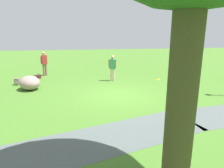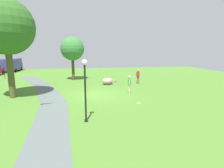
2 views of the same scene
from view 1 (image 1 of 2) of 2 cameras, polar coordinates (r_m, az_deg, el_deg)
name	(u,v)px [view 1 (image 1 of 2)]	position (r m, az deg, el deg)	size (l,w,h in m)	color
ground_plane	(117,95)	(10.29, 1.40, -3.10)	(48.00, 48.00, 0.00)	#477728
footpath_segment_mid	(81,145)	(6.17, -8.57, -16.16)	(8.19, 4.19, 0.01)	#545D5B
lawn_boulder	(30,83)	(12.03, -21.60, 0.32)	(1.53, 1.62, 0.74)	#A78581
woman_with_handbag	(44,62)	(15.23, -18.06, 5.77)	(0.45, 0.40, 1.67)	#81604F
man_near_boulder	(112,66)	(12.93, 0.14, 4.84)	(0.51, 0.31, 1.61)	beige
handbag_on_grass	(38,76)	(14.56, -19.47, 1.96)	(0.34, 0.33, 0.31)	#5D2432
backpack_by_boulder	(17,82)	(13.34, -24.54, 0.57)	(0.31, 0.30, 0.40)	gray
frisbee_on_grass	(158,79)	(13.78, 12.49, 1.22)	(0.26, 0.26, 0.02)	gold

